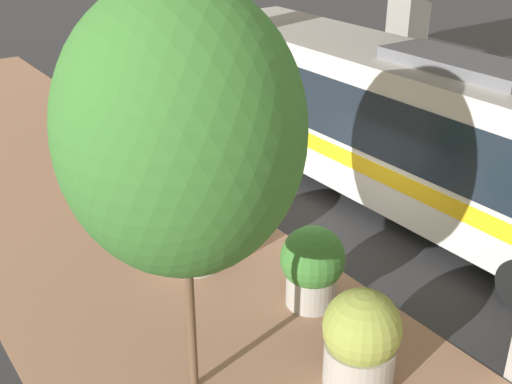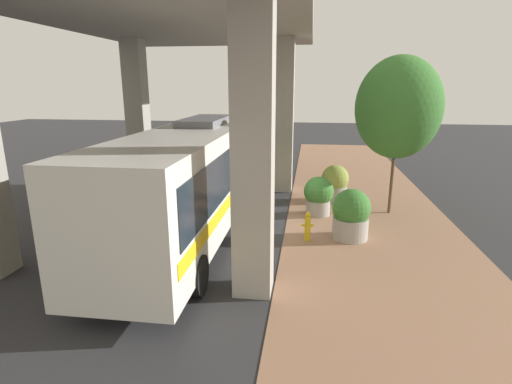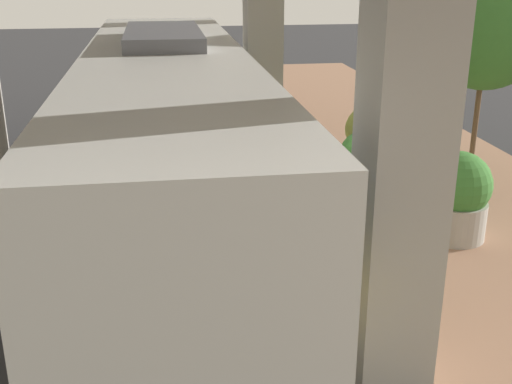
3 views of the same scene
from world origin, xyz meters
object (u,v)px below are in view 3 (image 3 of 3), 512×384
planter_front (365,164)px  street_tree_near (490,2)px  bus (169,139)px  planter_middle (456,197)px  planter_back (368,138)px  fire_hydrant (391,226)px

planter_front → street_tree_near: street_tree_near is taller
bus → planter_front: 4.77m
planter_middle → planter_back: bearing=-86.2°
planter_front → bus: bearing=25.0°
fire_hydrant → planter_front: bearing=-97.9°
fire_hydrant → street_tree_near: (-3.14, -3.34, 3.56)m
planter_front → planter_back: planter_back is taller
bus → fire_hydrant: bus is taller
fire_hydrant → planter_back: (-1.09, -4.67, 0.30)m
fire_hydrant → street_tree_near: size_ratio=0.16×
planter_middle → street_tree_near: bearing=-121.0°
bus → fire_hydrant: (-3.80, 0.76, -1.53)m
planter_middle → fire_hydrant: bearing=15.6°
planter_front → planter_back: bearing=-109.9°
planter_back → fire_hydrant: bearing=76.9°
bus → planter_back: 6.37m
bus → planter_front: bearing=-155.0°
planter_middle → street_tree_near: (-1.77, -2.95, 3.23)m
bus → fire_hydrant: 4.16m
planter_middle → planter_back: planter_middle is taller
bus → fire_hydrant: bearing=168.7°
fire_hydrant → planter_front: 2.74m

